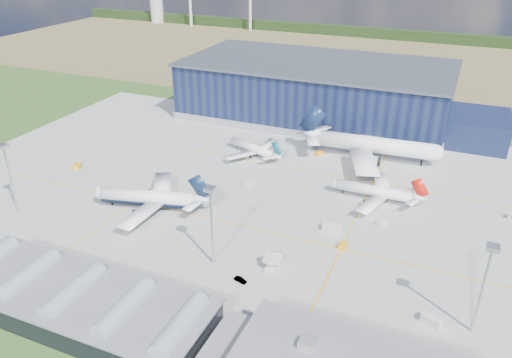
{
  "coord_description": "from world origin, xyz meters",
  "views": [
    {
      "loc": [
        63.8,
        -126.62,
        80.46
      ],
      "look_at": [
        5.86,
        8.78,
        6.62
      ],
      "focal_mm": 35.0,
      "sensor_mm": 36.0,
      "label": 1
    }
  ],
  "objects_px": {
    "gse_tug_c": "(319,153)",
    "car_a": "(359,338)",
    "light_mast_center": "(211,213)",
    "gse_van_c": "(432,320)",
    "gse_tug_a": "(77,166)",
    "light_mast_east": "(486,276)",
    "airliner_red": "(374,186)",
    "airliner_navy": "(147,190)",
    "car_b": "(240,280)",
    "airliner_regional": "(253,144)",
    "airliner_widebody": "(376,137)",
    "light_mast_west": "(8,168)",
    "gse_van_a": "(332,227)",
    "gse_cart_b": "(249,184)",
    "gse_cart_a": "(382,222)",
    "airstair": "(273,261)",
    "gse_tug_b": "(343,246)",
    "hangar": "(322,93)"
  },
  "relations": [
    {
      "from": "gse_tug_c",
      "to": "car_a",
      "type": "height_order",
      "value": "gse_tug_c"
    },
    {
      "from": "light_mast_center",
      "to": "gse_van_c",
      "type": "xyz_separation_m",
      "value": [
        56.34,
        -1.24,
        -14.32
      ]
    },
    {
      "from": "light_mast_center",
      "to": "gse_tug_a",
      "type": "height_order",
      "value": "light_mast_center"
    },
    {
      "from": "light_mast_east",
      "to": "airliner_red",
      "type": "height_order",
      "value": "light_mast_east"
    },
    {
      "from": "light_mast_center",
      "to": "gse_tug_a",
      "type": "relative_size",
      "value": 5.97
    },
    {
      "from": "airliner_navy",
      "to": "car_b",
      "type": "relative_size",
      "value": 11.24
    },
    {
      "from": "airliner_regional",
      "to": "gse_van_c",
      "type": "bearing_deg",
      "value": 158.01
    },
    {
      "from": "airliner_widebody",
      "to": "gse_van_c",
      "type": "bearing_deg",
      "value": -73.97
    },
    {
      "from": "airliner_widebody",
      "to": "airliner_regional",
      "type": "relative_size",
      "value": 1.97
    },
    {
      "from": "light_mast_center",
      "to": "light_mast_west",
      "type": "bearing_deg",
      "value": 180.0
    },
    {
      "from": "gse_van_a",
      "to": "car_b",
      "type": "relative_size",
      "value": 1.52
    },
    {
      "from": "airliner_navy",
      "to": "gse_cart_b",
      "type": "distance_m",
      "value": 36.3
    },
    {
      "from": "gse_cart_a",
      "to": "airstair",
      "type": "height_order",
      "value": "airstair"
    },
    {
      "from": "gse_tug_b",
      "to": "gse_tug_c",
      "type": "height_order",
      "value": "gse_tug_c"
    },
    {
      "from": "airliner_regional",
      "to": "gse_cart_b",
      "type": "distance_m",
      "value": 26.84
    },
    {
      "from": "light_mast_west",
      "to": "gse_tug_b",
      "type": "bearing_deg",
      "value": 11.65
    },
    {
      "from": "gse_tug_a",
      "to": "gse_tug_c",
      "type": "relative_size",
      "value": 1.15
    },
    {
      "from": "gse_cart_b",
      "to": "airstair",
      "type": "distance_m",
      "value": 47.28
    },
    {
      "from": "airliner_regional",
      "to": "gse_tug_a",
      "type": "height_order",
      "value": "airliner_regional"
    },
    {
      "from": "gse_cart_b",
      "to": "car_b",
      "type": "height_order",
      "value": "gse_cart_b"
    },
    {
      "from": "hangar",
      "to": "light_mast_center",
      "type": "height_order",
      "value": "hangar"
    },
    {
      "from": "airliner_red",
      "to": "gse_cart_a",
      "type": "distance_m",
      "value": 16.05
    },
    {
      "from": "hangar",
      "to": "gse_van_a",
      "type": "relative_size",
      "value": 26.92
    },
    {
      "from": "gse_tug_a",
      "to": "car_b",
      "type": "bearing_deg",
      "value": -50.56
    },
    {
      "from": "light_mast_west",
      "to": "light_mast_east",
      "type": "bearing_deg",
      "value": 0.0
    },
    {
      "from": "airliner_red",
      "to": "car_b",
      "type": "xyz_separation_m",
      "value": [
        -22.34,
        -56.49,
        -4.7
      ]
    },
    {
      "from": "light_mast_west",
      "to": "hangar",
      "type": "bearing_deg",
      "value": 63.29
    },
    {
      "from": "airliner_red",
      "to": "airliner_widebody",
      "type": "distance_m",
      "value": 33.77
    },
    {
      "from": "gse_tug_c",
      "to": "gse_tug_b",
      "type": "bearing_deg",
      "value": -45.06
    },
    {
      "from": "airliner_red",
      "to": "airliner_widebody",
      "type": "xyz_separation_m",
      "value": [
        -6.3,
        32.92,
        4.05
      ]
    },
    {
      "from": "light_mast_east",
      "to": "airliner_navy",
      "type": "xyz_separation_m",
      "value": [
        -97.88,
        18.0,
        -8.93
      ]
    },
    {
      "from": "airstair",
      "to": "car_b",
      "type": "distance_m",
      "value": 10.82
    },
    {
      "from": "light_mast_center",
      "to": "gse_cart_a",
      "type": "xyz_separation_m",
      "value": [
        37.96,
        37.67,
        -14.72
      ]
    },
    {
      "from": "gse_van_a",
      "to": "hangar",
      "type": "bearing_deg",
      "value": 22.22
    },
    {
      "from": "airliner_red",
      "to": "gse_van_a",
      "type": "xyz_separation_m",
      "value": [
        -7.45,
        -23.96,
        -4.11
      ]
    },
    {
      "from": "airliner_regional",
      "to": "airstair",
      "type": "bearing_deg",
      "value": 139.13
    },
    {
      "from": "gse_tug_a",
      "to": "car_b",
      "type": "relative_size",
      "value": 1.09
    },
    {
      "from": "light_mast_center",
      "to": "gse_van_a",
      "type": "height_order",
      "value": "light_mast_center"
    },
    {
      "from": "airliner_navy",
      "to": "car_a",
      "type": "bearing_deg",
      "value": 143.89
    },
    {
      "from": "gse_cart_a",
      "to": "airliner_navy",
      "type": "bearing_deg",
      "value": -141.31
    },
    {
      "from": "light_mast_east",
      "to": "car_a",
      "type": "xyz_separation_m",
      "value": [
        -22.69,
        -12.58,
        -14.79
      ]
    },
    {
      "from": "airliner_red",
      "to": "gse_van_c",
      "type": "height_order",
      "value": "airliner_red"
    },
    {
      "from": "gse_cart_a",
      "to": "car_b",
      "type": "xyz_separation_m",
      "value": [
        -27.93,
        -42.16,
        -0.12
      ]
    },
    {
      "from": "light_mast_center",
      "to": "light_mast_east",
      "type": "distance_m",
      "value": 65.0
    },
    {
      "from": "light_mast_west",
      "to": "light_mast_east",
      "type": "relative_size",
      "value": 1.0
    },
    {
      "from": "gse_tug_a",
      "to": "airstair",
      "type": "distance_m",
      "value": 94.23
    },
    {
      "from": "light_mast_west",
      "to": "car_b",
      "type": "xyz_separation_m",
      "value": [
        80.03,
        -4.49,
        -14.85
      ]
    },
    {
      "from": "airliner_widebody",
      "to": "gse_tug_a",
      "type": "bearing_deg",
      "value": -156.02
    },
    {
      "from": "airliner_regional",
      "to": "airstair",
      "type": "xyz_separation_m",
      "value": [
        34.16,
        -65.06,
        -3.02
      ]
    },
    {
      "from": "light_mast_west",
      "to": "car_b",
      "type": "relative_size",
      "value": 6.49
    }
  ]
}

